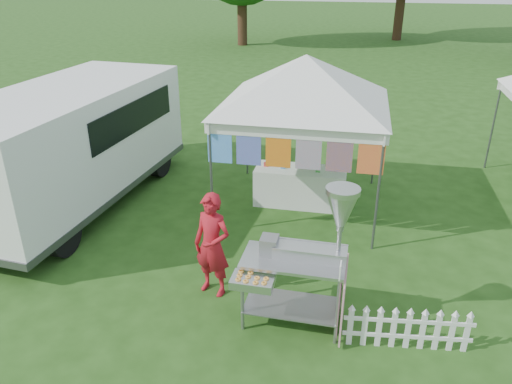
# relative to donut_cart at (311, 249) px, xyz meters

# --- Properties ---
(ground) EXTENTS (120.00, 120.00, 0.00)m
(ground) POSITION_rel_donut_cart_xyz_m (-0.55, 0.13, -1.21)
(ground) COLOR #204413
(ground) RESTS_ON ground
(canopy_main) EXTENTS (4.24, 4.24, 3.45)m
(canopy_main) POSITION_rel_donut_cart_xyz_m (-0.55, 3.63, 1.78)
(canopy_main) COLOR #59595E
(canopy_main) RESTS_ON ground
(donut_cart) EXTENTS (1.49, 0.99, 2.06)m
(donut_cart) POSITION_rel_donut_cart_xyz_m (0.00, 0.00, 0.00)
(donut_cart) COLOR gray
(donut_cart) RESTS_ON ground
(vendor) EXTENTS (0.67, 0.54, 1.59)m
(vendor) POSITION_rel_donut_cart_xyz_m (-1.45, 0.48, -0.41)
(vendor) COLOR #AC1521
(vendor) RESTS_ON ground
(cargo_van) EXTENTS (2.71, 5.78, 2.33)m
(cargo_van) POSITION_rel_donut_cart_xyz_m (-5.02, 2.97, 0.05)
(cargo_van) COLOR white
(cargo_van) RESTS_ON ground
(picket_fence) EXTENTS (1.61, 0.21, 0.56)m
(picket_fence) POSITION_rel_donut_cart_xyz_m (1.29, -0.19, -0.92)
(picket_fence) COLOR white
(picket_fence) RESTS_ON ground
(display_table) EXTENTS (1.80, 0.70, 0.76)m
(display_table) POSITION_rel_donut_cart_xyz_m (-0.58, 3.72, -0.83)
(display_table) COLOR white
(display_table) RESTS_ON ground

